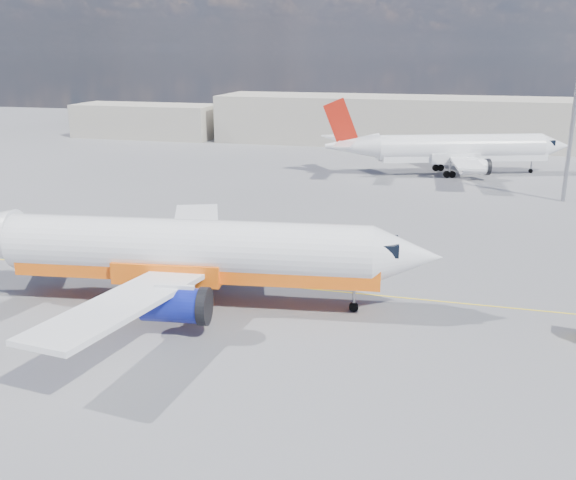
# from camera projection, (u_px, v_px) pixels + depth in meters

# --- Properties ---
(ground) EXTENTS (240.00, 240.00, 0.00)m
(ground) POSITION_uv_depth(u_px,v_px,m) (266.00, 302.00, 41.92)
(ground) COLOR #5B5B60
(ground) RESTS_ON ground
(taxi_line) EXTENTS (70.00, 0.15, 0.01)m
(taxi_line) POSITION_uv_depth(u_px,v_px,m) (279.00, 286.00, 44.70)
(taxi_line) COLOR yellow
(taxi_line) RESTS_ON ground
(terminal_main) EXTENTS (70.00, 14.00, 8.00)m
(terminal_main) POSITION_uv_depth(u_px,v_px,m) (422.00, 121.00, 108.96)
(terminal_main) COLOR #BDB5A3
(terminal_main) RESTS_ON ground
(terminal_annex) EXTENTS (26.00, 10.00, 6.00)m
(terminal_annex) POSITION_uv_depth(u_px,v_px,m) (146.00, 121.00, 118.80)
(terminal_annex) COLOR #BDB5A3
(terminal_annex) RESTS_ON ground
(main_jet) EXTENTS (35.31, 27.66, 10.69)m
(main_jet) POSITION_uv_depth(u_px,v_px,m) (171.00, 250.00, 40.82)
(main_jet) COLOR white
(main_jet) RESTS_ON ground
(second_jet) EXTENTS (32.79, 24.86, 9.98)m
(second_jet) POSITION_uv_depth(u_px,v_px,m) (452.00, 149.00, 83.38)
(second_jet) COLOR white
(second_jet) RESTS_ON ground
(traffic_cone) EXTENTS (0.45, 0.45, 0.62)m
(traffic_cone) POSITION_uv_depth(u_px,v_px,m) (116.00, 306.00, 40.40)
(traffic_cone) COLOR white
(traffic_cone) RESTS_ON ground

